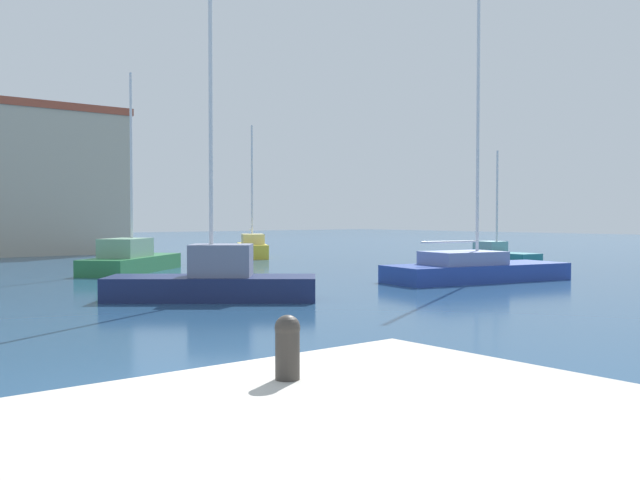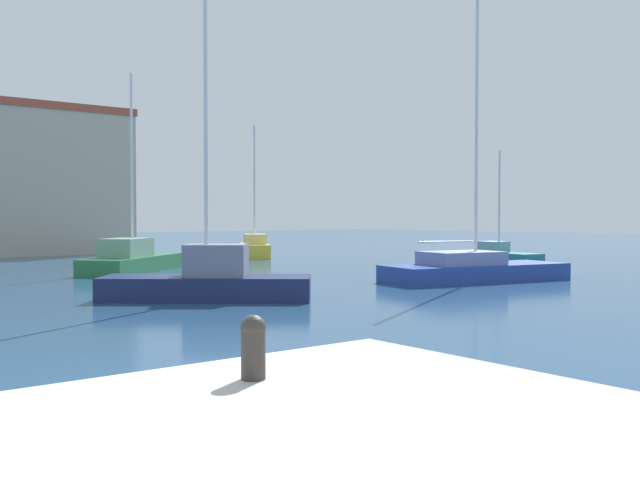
{
  "view_description": "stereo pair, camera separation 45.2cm",
  "coord_description": "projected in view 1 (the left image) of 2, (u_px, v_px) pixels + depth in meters",
  "views": [
    {
      "loc": [
        -4.49,
        -8.46,
        2.55
      ],
      "look_at": [
        16.95,
        17.75,
        1.45
      ],
      "focal_mm": 40.47,
      "sensor_mm": 36.0,
      "label": 1
    },
    {
      "loc": [
        -4.14,
        -8.74,
        2.55
      ],
      "look_at": [
        16.95,
        17.75,
        1.45
      ],
      "focal_mm": 40.47,
      "sensor_mm": 36.0,
      "label": 2
    }
  ],
  "objects": [
    {
      "name": "sailboat_teal_behind_lamppost",
      "position": [
        495.0,
        254.0,
        40.88
      ],
      "size": [
        2.18,
        5.42,
        6.27
      ],
      "color": "#1E707A",
      "rests_on": "water"
    },
    {
      "name": "water",
      "position": [
        259.0,
        270.0,
        34.43
      ],
      "size": [
        160.0,
        160.0,
        0.0
      ],
      "primitive_type": "plane",
      "color": "navy",
      "rests_on": "ground"
    },
    {
      "name": "sailboat_green_near_pier",
      "position": [
        131.0,
        259.0,
        32.98
      ],
      "size": [
        6.48,
        5.95,
        9.12
      ],
      "color": "#28703D",
      "rests_on": "water"
    },
    {
      "name": "yacht_club",
      "position": [
        36.0,
        181.0,
        49.3
      ],
      "size": [
        10.86,
        7.7,
        9.97
      ],
      "color": "#B2A893",
      "rests_on": "ground"
    },
    {
      "name": "sailboat_navy_distant_north",
      "position": [
        214.0,
        280.0,
        22.03
      ],
      "size": [
        6.22,
        5.56,
        10.56
      ],
      "color": "#19234C",
      "rests_on": "water"
    },
    {
      "name": "mooring_bollard",
      "position": [
        287.0,
        344.0,
        7.41
      ],
      "size": [
        0.27,
        0.27,
        0.67
      ],
      "color": "#38332D",
      "rests_on": "pier_quay"
    },
    {
      "name": "sailboat_yellow_outer_mooring",
      "position": [
        252.0,
        248.0,
        44.99
      ],
      "size": [
        3.96,
        5.31,
        8.24
      ],
      "color": "gold",
      "rests_on": "water"
    },
    {
      "name": "sailboat_blue_far_right",
      "position": [
        474.0,
        268.0,
        28.43
      ],
      "size": [
        7.98,
        3.99,
        12.27
      ],
      "color": "#233D93",
      "rests_on": "water"
    }
  ]
}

